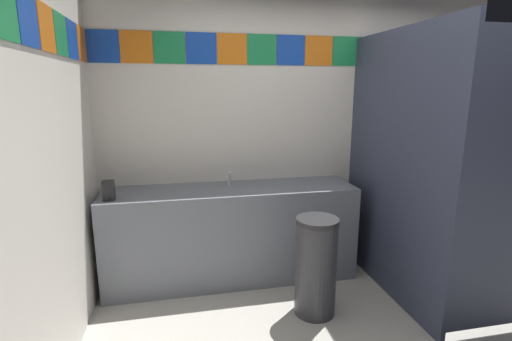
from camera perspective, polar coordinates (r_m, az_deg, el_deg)
name	(u,v)px	position (r m, az deg, el deg)	size (l,w,h in m)	color
wall_back	(301,122)	(3.70, 6.95, 7.44)	(3.81, 0.09, 2.80)	silver
wall_side	(13,158)	(2.09, -33.08, 1.61)	(0.09, 3.06, 2.80)	silver
vanity_counter	(232,233)	(3.46, -3.74, -9.49)	(2.22, 0.56, 0.86)	slate
faucet_center	(230,180)	(3.39, -4.06, -1.47)	(0.04, 0.10, 0.14)	silver
soap_dispenser	(109,190)	(3.17, -21.60, -2.85)	(0.09, 0.09, 0.16)	black
stall_divider	(432,173)	(3.14, 25.25, -0.40)	(0.92, 1.52, 2.18)	#33384C
toilet	(428,238)	(4.02, 24.83, -9.41)	(0.39, 0.49, 0.74)	white
trash_bin	(316,266)	(2.99, 9.13, -14.26)	(0.32, 0.32, 0.78)	#333338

